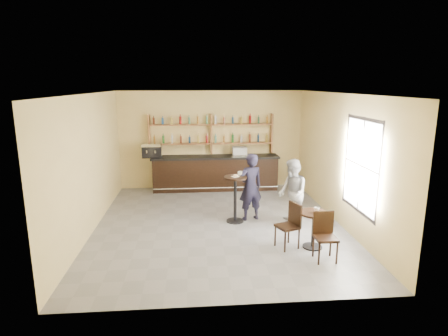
{
  "coord_description": "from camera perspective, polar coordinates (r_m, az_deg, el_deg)",
  "views": [
    {
      "loc": [
        -0.61,
        -8.77,
        3.43
      ],
      "look_at": [
        0.2,
        0.8,
        1.25
      ],
      "focal_mm": 30.0,
      "sensor_mm": 36.0,
      "label": 1
    }
  ],
  "objects": [
    {
      "name": "bar_counter",
      "position": [
        12.28,
        -1.33,
        -0.73
      ],
      "size": [
        4.13,
        0.81,
        1.12
      ],
      "primitive_type": null,
      "color": "black",
      "rests_on": "floor"
    },
    {
      "name": "ceiling",
      "position": [
        8.79,
        -0.87,
        11.29
      ],
      "size": [
        7.0,
        7.0,
        0.0
      ],
      "primitive_type": "plane",
      "rotation": [
        3.14,
        0.0,
        0.0
      ],
      "color": "white",
      "rests_on": "wall_back"
    },
    {
      "name": "patron_second",
      "position": [
        9.26,
        10.34,
        -3.75
      ],
      "size": [
        0.67,
        0.84,
        1.66
      ],
      "primitive_type": "imported",
      "rotation": [
        0.0,
        0.0,
        -1.51
      ],
      "color": "gray",
      "rests_on": "floor"
    },
    {
      "name": "wall_right",
      "position": [
        9.66,
        17.22,
        1.29
      ],
      "size": [
        0.0,
        7.0,
        7.0
      ],
      "primitive_type": "plane",
      "rotation": [
        1.57,
        0.0,
        -1.57
      ],
      "color": "#E4C981",
      "rests_on": "floor"
    },
    {
      "name": "pedestal_table",
      "position": [
        9.41,
        1.71,
        -4.8
      ],
      "size": [
        0.62,
        0.62,
        1.18
      ],
      "primitive_type": null,
      "rotation": [
        0.0,
        0.0,
        -0.08
      ],
      "color": "black",
      "rests_on": "floor"
    },
    {
      "name": "cup_cafe",
      "position": [
        8.11,
        13.95,
        -6.2
      ],
      "size": [
        0.14,
        0.14,
        0.1
      ],
      "primitive_type": "imported",
      "rotation": [
        0.0,
        0.0,
        -0.29
      ],
      "color": "white",
      "rests_on": "cafe_table"
    },
    {
      "name": "window_frame",
      "position": [
        8.56,
        20.15,
        0.33
      ],
      "size": [
        0.04,
        1.7,
        2.1
      ],
      "primitive_type": null,
      "color": "black",
      "rests_on": "wall_right"
    },
    {
      "name": "chair_west",
      "position": [
        8.11,
        9.63,
        -8.71
      ],
      "size": [
        0.54,
        0.54,
        0.97
      ],
      "primitive_type": null,
      "rotation": [
        0.0,
        0.0,
        -1.19
      ],
      "color": "black",
      "rests_on": "floor"
    },
    {
      "name": "donut",
      "position": [
        9.23,
        1.81,
        -1.17
      ],
      "size": [
        0.15,
        0.15,
        0.05
      ],
      "primitive_type": "torus",
      "rotation": [
        0.0,
        0.0,
        0.12
      ],
      "color": "#D4954D",
      "rests_on": "napkin"
    },
    {
      "name": "pastry_case",
      "position": [
        12.21,
        2.38,
        2.54
      ],
      "size": [
        0.51,
        0.42,
        0.28
      ],
      "primitive_type": null,
      "rotation": [
        0.0,
        0.0,
        0.1
      ],
      "color": "silver",
      "rests_on": "bar_counter"
    },
    {
      "name": "wall_front",
      "position": [
        5.61,
        1.7,
        -6.27
      ],
      "size": [
        7.0,
        0.0,
        7.0
      ],
      "primitive_type": "plane",
      "rotation": [
        -1.57,
        0.0,
        0.0
      ],
      "color": "#E4C981",
      "rests_on": "floor"
    },
    {
      "name": "espresso_machine",
      "position": [
        12.17,
        -10.97,
        2.66
      ],
      "size": [
        0.65,
        0.46,
        0.44
      ],
      "primitive_type": null,
      "rotation": [
        0.0,
        0.0,
        0.11
      ],
      "color": "black",
      "rests_on": "bar_counter"
    },
    {
      "name": "cafe_table",
      "position": [
        8.25,
        13.45,
        -9.16
      ],
      "size": [
        0.68,
        0.68,
        0.79
      ],
      "primitive_type": null,
      "rotation": [
        0.0,
        0.0,
        -0.09
      ],
      "color": "black",
      "rests_on": "floor"
    },
    {
      "name": "wall_left",
      "position": [
        9.27,
        -19.68,
        0.65
      ],
      "size": [
        0.0,
        7.0,
        7.0
      ],
      "primitive_type": "plane",
      "rotation": [
        1.57,
        0.0,
        1.57
      ],
      "color": "#E4C981",
      "rests_on": "floor"
    },
    {
      "name": "wall_back",
      "position": [
        12.42,
        -1.98,
        4.31
      ],
      "size": [
        7.0,
        0.0,
        7.0
      ],
      "primitive_type": "plane",
      "rotation": [
        1.57,
        0.0,
        0.0
      ],
      "color": "#E4C981",
      "rests_on": "floor"
    },
    {
      "name": "liquor_bottles",
      "position": [
        12.24,
        -1.96,
        5.99
      ],
      "size": [
        3.68,
        0.1,
        1.0
      ],
      "primitive_type": null,
      "color": "#8C5919",
      "rests_on": "shelf_unit"
    },
    {
      "name": "napkin",
      "position": [
        9.25,
        1.74,
        -1.31
      ],
      "size": [
        0.22,
        0.22,
        0.0
      ],
      "primitive_type": "cube",
      "rotation": [
        0.0,
        0.0,
        0.47
      ],
      "color": "white",
      "rests_on": "pedestal_table"
    },
    {
      "name": "man_main",
      "position": [
        9.51,
        4.05,
        -2.91
      ],
      "size": [
        0.72,
        0.57,
        1.73
      ],
      "primitive_type": "imported",
      "rotation": [
        0.0,
        0.0,
        3.42
      ],
      "color": "black",
      "rests_on": "floor"
    },
    {
      "name": "floor",
      "position": [
        9.43,
        -0.81,
        -8.53
      ],
      "size": [
        7.0,
        7.0,
        0.0
      ],
      "primitive_type": "plane",
      "color": "slate",
      "rests_on": "ground"
    },
    {
      "name": "window_pane",
      "position": [
        8.56,
        20.19,
        0.33
      ],
      "size": [
        0.0,
        2.0,
        2.0
      ],
      "primitive_type": "plane",
      "rotation": [
        1.57,
        0.0,
        -1.57
      ],
      "color": "white",
      "rests_on": "wall_right"
    },
    {
      "name": "cup_pedestal",
      "position": [
        9.35,
        2.52,
        -0.84
      ],
      "size": [
        0.17,
        0.17,
        0.11
      ],
      "primitive_type": "imported",
      "rotation": [
        0.0,
        0.0,
        0.28
      ],
      "color": "white",
      "rests_on": "pedestal_table"
    },
    {
      "name": "chair_south",
      "position": [
        7.71,
        15.24,
        -10.17
      ],
      "size": [
        0.42,
        0.42,
        0.96
      ],
      "primitive_type": null,
      "rotation": [
        0.0,
        0.0,
        -0.01
      ],
      "color": "black",
      "rests_on": "floor"
    },
    {
      "name": "shelf_unit",
      "position": [
        12.26,
        -1.96,
        5.2
      ],
      "size": [
        4.0,
        0.26,
        1.4
      ],
      "primitive_type": null,
      "color": "brown",
      "rests_on": "wall_back"
    }
  ]
}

